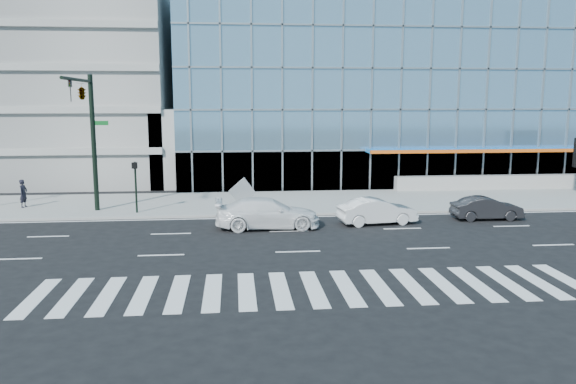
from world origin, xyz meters
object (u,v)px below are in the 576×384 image
traffic_signal (86,109)px  tilted_panel (242,192)px  ped_signal_post (135,179)px  white_suv (268,213)px  dark_sedan (487,208)px  pedestrian (23,193)px  white_sedan (377,211)px

traffic_signal → tilted_panel: traffic_signal is taller
ped_signal_post → white_suv: (7.45, -4.09, -1.35)m
traffic_signal → dark_sedan: bearing=-7.0°
pedestrian → ped_signal_post: bearing=-95.3°
white_suv → white_sedan: (6.00, 0.43, -0.09)m
tilted_panel → pedestrian: bearing=155.2°
traffic_signal → dark_sedan: size_ratio=2.05×
dark_sedan → tilted_panel: size_ratio=3.00×
traffic_signal → dark_sedan: 23.25m
traffic_signal → white_suv: traffic_signal is taller
white_suv → white_sedan: bearing=-86.5°
traffic_signal → ped_signal_post: size_ratio=2.67×
white_suv → dark_sedan: size_ratio=1.40×
ped_signal_post → tilted_panel: ped_signal_post is taller
ped_signal_post → white_sedan: ped_signal_post is taller
pedestrian → tilted_panel: tilted_panel is taller
white_sedan → tilted_panel: 8.80m
ped_signal_post → dark_sedan: 20.21m
traffic_signal → ped_signal_post: (2.50, 0.37, -4.02)m
pedestrian → tilted_panel: 13.47m
ped_signal_post → pedestrian: ped_signal_post is taller
white_sedan → dark_sedan: bearing=-92.9°
ped_signal_post → tilted_panel: 6.46m
white_suv → white_sedan: white_suv is taller
tilted_panel → white_suv: bearing=-97.6°
ped_signal_post → pedestrian: bearing=161.5°
white_sedan → traffic_signal: bearing=70.8°
ped_signal_post → white_suv: bearing=-28.8°
tilted_panel → ped_signal_post: bearing=172.0°
pedestrian → tilted_panel: size_ratio=1.33×
white_suv → dark_sedan: 12.50m
white_sedan → pedestrian: 21.52m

